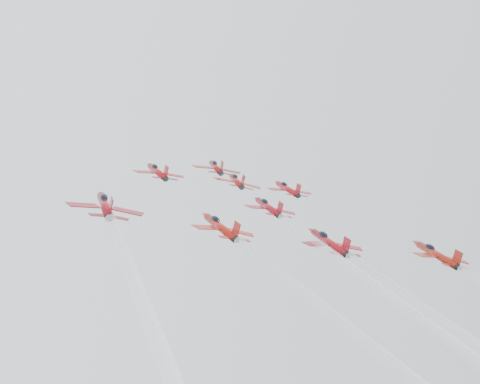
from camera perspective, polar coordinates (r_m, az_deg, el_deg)
name	(u,v)px	position (r m, az deg, el deg)	size (l,w,h in m)	color
jet_lead	(216,167)	(140.49, -2.10, 2.14)	(10.48, 13.05, 9.48)	maroon
jet_row2_left	(157,171)	(120.26, -7.07, 1.77)	(9.41, 11.72, 8.51)	#A70F14
jet_row2_center	(236,181)	(129.73, -0.34, 0.98)	(9.67, 12.04, 8.74)	#A0150F
jet_row2_right	(287,189)	(135.59, 4.06, 0.29)	(9.55, 11.90, 8.64)	#AD1019
jet_center	(422,319)	(75.25, 15.25, -10.39)	(9.12, 81.97, 57.83)	maroon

